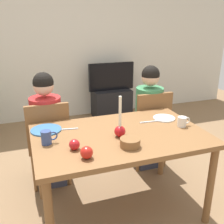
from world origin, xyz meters
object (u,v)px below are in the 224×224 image
person_left_child (48,132)px  plate_left (46,130)px  chair_right (149,125)px  plate_right (164,118)px  person_right_child (148,119)px  candle_centerpiece (120,129)px  tv (111,77)px  mug_left (47,137)px  bowl_walnuts (130,143)px  tv_stand (111,103)px  mug_right (182,122)px  apple_by_left_plate (74,145)px  dining_table (120,143)px  apple_near_candle (87,152)px  chair_left (48,139)px

person_left_child → plate_left: person_left_child is taller
chair_right → plate_right: 0.50m
person_right_child → candle_centerpiece: person_right_child is taller
chair_right → plate_left: bearing=-163.4°
tv → mug_left: size_ratio=6.38×
tv → candle_centerpiece: size_ratio=2.36×
person_right_child → bowl_walnuts: bearing=-124.3°
tv_stand → mug_right: bearing=-93.8°
apple_by_left_plate → person_right_child: bearing=38.5°
person_right_child → plate_left: 1.23m
person_right_child → plate_right: (-0.08, -0.46, 0.19)m
apple_by_left_plate → mug_left: bearing=137.9°
dining_table → tv_stand: (0.72, 2.30, -0.43)m
chair_right → bowl_walnuts: size_ratio=5.99×
tv_stand → tv: bearing=90.0°
plate_left → dining_table: bearing=-25.0°
dining_table → person_left_child: 0.83m
apple_near_candle → dining_table: bearing=40.4°
person_right_child → candle_centerpiece: size_ratio=3.50×
plate_left → plate_right: size_ratio=1.26×
apple_near_candle → person_right_child: bearing=45.0°
dining_table → apple_near_candle: bearing=-139.6°
dining_table → mug_left: 0.60m
person_left_child → bowl_walnuts: bearing=-59.7°
person_right_child → tv: (0.13, 1.66, 0.14)m
chair_right → person_right_child: person_right_child is taller
plate_left → bowl_walnuts: 0.75m
person_right_child → plate_right: bearing=-99.6°
chair_right → apple_by_left_plate: size_ratio=11.46×
person_left_child → candle_centerpiece: bearing=-54.0°
person_right_child → apple_near_candle: 1.35m
tv_stand → plate_left: bearing=-122.3°
chair_left → mug_left: (-0.06, -0.60, 0.29)m
plate_left → mug_left: mug_left is taller
mug_right → apple_by_left_plate: bearing=-173.1°
candle_centerpiece → mug_right: size_ratio=2.83×
person_left_child → plate_right: bearing=-23.9°
tv → apple_near_candle: (-1.08, -2.60, 0.08)m
candle_centerpiece → plate_right: size_ratio=1.65×
plate_right → apple_near_candle: 0.99m
person_right_child → tv: person_right_child is taller
person_left_child → plate_left: 0.42m
plate_right → apple_by_left_plate: (-0.92, -0.33, 0.03)m
apple_near_candle → chair_left: bearing=100.7°
plate_right → bowl_walnuts: bowl_walnuts is taller
chair_left → person_right_child: (1.11, 0.03, 0.06)m
person_left_child → plate_left: size_ratio=4.57×
dining_table → mug_left: mug_left is taller
tv → plate_left: 2.41m
bowl_walnuts → mug_right: bearing=19.5°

